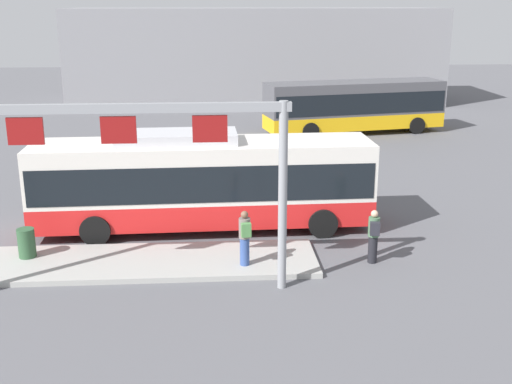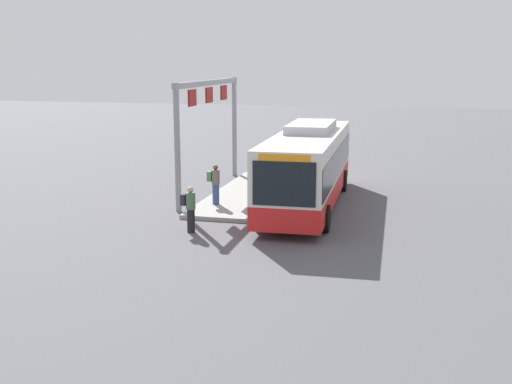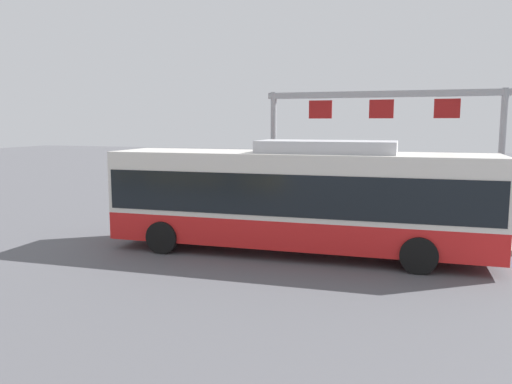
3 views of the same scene
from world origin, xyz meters
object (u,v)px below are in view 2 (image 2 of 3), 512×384
at_px(person_waiting_near, 215,183).
at_px(trash_bin, 274,169).
at_px(person_boarding, 190,208).
at_px(bus_main, 308,164).

height_order(person_waiting_near, trash_bin, person_waiting_near).
bearing_deg(person_boarding, person_waiting_near, 101.66).
bearing_deg(bus_main, person_boarding, -34.92).
bearing_deg(bus_main, trash_bin, -155.42).
distance_m(person_waiting_near, trash_bin, 6.69).
height_order(bus_main, trash_bin, bus_main).
height_order(bus_main, person_waiting_near, bus_main).
height_order(person_boarding, person_waiting_near, person_waiting_near).
bearing_deg(person_boarding, trash_bin, 92.97).
xyz_separation_m(person_boarding, trash_bin, (-10.48, 0.81, -0.28)).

